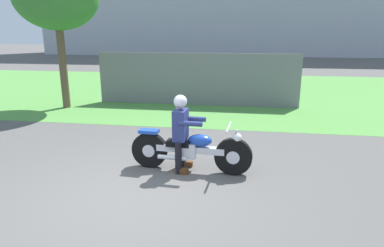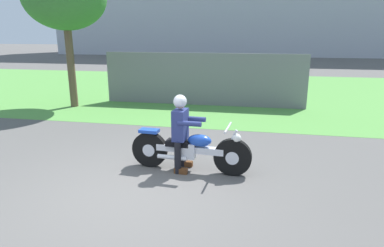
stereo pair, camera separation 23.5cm
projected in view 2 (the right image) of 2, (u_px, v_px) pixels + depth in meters
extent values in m
plane|color=#565451|center=(131.00, 193.00, 5.40)|extent=(120.00, 120.00, 0.00)
cube|color=#549342|center=(213.00, 91.00, 14.72)|extent=(60.00, 12.00, 0.01)
cylinder|color=black|center=(233.00, 157.00, 5.99)|extent=(0.68, 0.17, 0.68)
cylinder|color=silver|center=(233.00, 157.00, 5.99)|extent=(0.25, 0.16, 0.24)
cylinder|color=black|center=(150.00, 149.00, 6.39)|extent=(0.68, 0.17, 0.68)
cylinder|color=silver|center=(150.00, 149.00, 6.39)|extent=(0.25, 0.16, 0.24)
cube|color=silver|center=(190.00, 149.00, 6.17)|extent=(1.27, 0.22, 0.12)
cube|color=silver|center=(187.00, 150.00, 6.18)|extent=(0.34, 0.26, 0.28)
ellipsoid|color=#1E47B2|center=(199.00, 140.00, 6.07)|extent=(0.46, 0.27, 0.22)
cube|color=black|center=(178.00, 143.00, 6.20)|extent=(0.46, 0.27, 0.10)
cube|color=#1E47B2|center=(149.00, 131.00, 6.29)|extent=(0.37, 0.22, 0.06)
cylinder|color=silver|center=(230.00, 144.00, 5.94)|extent=(0.26, 0.07, 0.53)
cylinder|color=silver|center=(228.00, 128.00, 5.87)|extent=(0.08, 0.66, 0.04)
sphere|color=white|center=(237.00, 138.00, 5.88)|extent=(0.16, 0.16, 0.16)
cylinder|color=silver|center=(172.00, 157.00, 6.15)|extent=(0.55, 0.12, 0.08)
cylinder|color=black|center=(183.00, 151.00, 6.41)|extent=(0.12, 0.12, 0.59)
cube|color=#593319|center=(186.00, 164.00, 6.46)|extent=(0.25, 0.12, 0.10)
cylinder|color=black|center=(178.00, 158.00, 6.08)|extent=(0.12, 0.12, 0.59)
cube|color=#593319|center=(181.00, 171.00, 6.13)|extent=(0.25, 0.12, 0.10)
cube|color=navy|center=(180.00, 125.00, 6.09)|extent=(0.25, 0.39, 0.56)
cylinder|color=navy|center=(194.00, 119.00, 6.18)|extent=(0.43, 0.12, 0.09)
cylinder|color=navy|center=(189.00, 124.00, 5.86)|extent=(0.43, 0.12, 0.09)
sphere|color=#D8A884|center=(180.00, 103.00, 5.99)|extent=(0.20, 0.20, 0.20)
sphere|color=silver|center=(180.00, 101.00, 5.98)|extent=(0.24, 0.24, 0.24)
cylinder|color=brown|center=(71.00, 68.00, 11.32)|extent=(0.25, 0.25, 2.66)
cube|color=slate|center=(203.00, 79.00, 11.64)|extent=(7.00, 0.06, 1.80)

